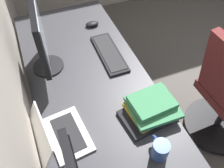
% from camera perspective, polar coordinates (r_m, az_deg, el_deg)
% --- Properties ---
extents(desk, '(2.26, 0.73, 0.73)m').
position_cam_1_polar(desk, '(1.41, -1.91, -8.02)').
color(desk, '#38383D').
rests_on(desk, ground).
extents(monitor_secondary, '(0.46, 0.20, 0.45)m').
position_cam_1_polar(monitor_secondary, '(1.47, -16.81, 11.06)').
color(monitor_secondary, black).
rests_on(monitor_secondary, desk).
extents(laptop_leftmost, '(0.32, 0.30, 0.18)m').
position_cam_1_polar(laptop_leftmost, '(1.26, -13.02, -11.86)').
color(laptop_leftmost, white).
rests_on(laptop_leftmost, desk).
extents(keyboard_main, '(0.42, 0.14, 0.02)m').
position_cam_1_polar(keyboard_main, '(1.66, -0.68, 7.38)').
color(keyboard_main, black).
rests_on(keyboard_main, desk).
extents(mouse_main, '(0.06, 0.10, 0.03)m').
position_cam_1_polar(mouse_main, '(1.92, -4.80, 14.11)').
color(mouse_main, black).
rests_on(mouse_main, desk).
extents(book_stack_near, '(0.25, 0.32, 0.11)m').
position_cam_1_polar(book_stack_near, '(1.32, 9.20, -5.83)').
color(book_stack_near, black).
rests_on(book_stack_near, desk).
extents(coffee_mug, '(0.12, 0.08, 0.10)m').
position_cam_1_polar(coffee_mug, '(1.21, 11.44, -15.17)').
color(coffee_mug, '#335193').
rests_on(coffee_mug, desk).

